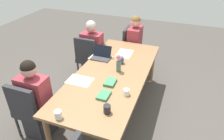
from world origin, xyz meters
The scene contains 19 objects.
ground_plane centered at (0.00, 0.00, 0.00)m, with size 10.00×10.00×0.00m, color #4C4742.
dining_table centered at (0.00, 0.00, 0.67)m, with size 2.36×1.03×0.73m.
chair_far_left_near centered at (0.78, 0.80, 0.50)m, with size 0.44×0.44×0.90m.
person_far_left_near centered at (0.85, 0.74, 0.53)m, with size 0.36×0.40×1.19m.
chair_head_right_left_mid centered at (1.50, 0.11, 0.50)m, with size 0.44×0.44×0.90m.
person_head_right_left_mid centered at (1.44, 0.04, 0.53)m, with size 0.40×0.36×1.19m.
chair_far_left_far centered at (-0.87, 0.86, 0.50)m, with size 0.44×0.44×0.90m.
person_far_left_far centered at (-0.80, 0.80, 0.53)m, with size 0.36×0.40×1.19m.
flower_vase centered at (0.08, -0.07, 0.88)m, with size 0.09×0.08×0.29m.
placemat_far_left_near centered at (0.38, 0.35, 0.73)m, with size 0.36×0.26×0.00m, color beige.
placemat_head_right_left_mid centered at (0.67, 0.02, 0.73)m, with size 0.36×0.26×0.00m, color beige.
placemat_far_left_far centered at (-0.36, 0.35, 0.73)m, with size 0.36×0.26×0.00m, color beige.
laptop_far_left_near centered at (0.38, 0.33, 0.77)m, with size 0.22×0.32×0.20m.
coffee_mug_near_left centered at (-0.82, -0.25, 0.78)m, with size 0.09×0.09×0.10m, color #232328.
coffee_mug_near_right centered at (-0.43, -0.36, 0.77)m, with size 0.08×0.08×0.08m, color white.
coffee_mug_centre_left centered at (-1.10, 0.23, 0.78)m, with size 0.09×0.09×0.10m, color white.
coffee_mug_centre_right centered at (0.33, -0.04, 0.79)m, with size 0.08×0.08×0.11m, color #33477A.
book_red_cover centered at (-0.56, -0.10, 0.75)m, with size 0.20×0.14×0.03m, color #3D7F56.
book_blue_cover centered at (-0.27, -0.07, 0.75)m, with size 0.20×0.14×0.04m, color #3D7F56.
Camera 1 is at (-2.49, -0.93, 2.40)m, focal length 33.47 mm.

